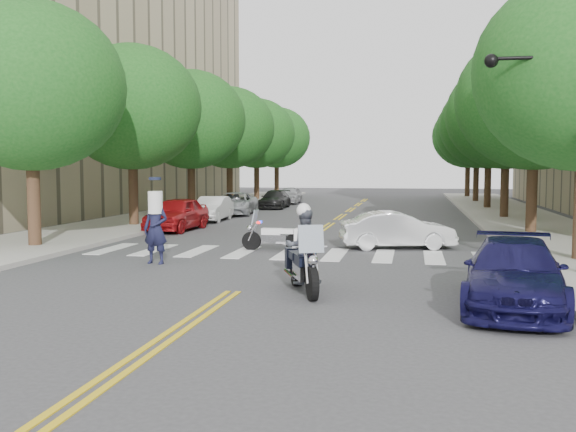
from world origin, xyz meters
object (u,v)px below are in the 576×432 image
(officer_standing, at_px, (156,229))
(convertible, at_px, (397,230))
(motorcycle_police, at_px, (303,253))
(motorcycle_parked, at_px, (279,237))
(sedan_blue, at_px, (514,274))

(officer_standing, xyz_separation_m, convertible, (6.86, 4.84, -0.38))
(motorcycle_police, height_order, officer_standing, officer_standing)
(motorcycle_police, distance_m, officer_standing, 5.98)
(motorcycle_police, height_order, convertible, motorcycle_police)
(motorcycle_police, xyz_separation_m, officer_standing, (-4.95, 3.37, 0.12))
(officer_standing, bearing_deg, motorcycle_police, -28.64)
(motorcycle_parked, bearing_deg, convertible, -68.19)
(convertible, bearing_deg, sedan_blue, -178.47)
(motorcycle_parked, height_order, sedan_blue, motorcycle_parked)
(motorcycle_police, height_order, motorcycle_parked, motorcycle_police)
(motorcycle_parked, relative_size, convertible, 0.55)
(officer_standing, xyz_separation_m, sedan_blue, (9.39, -4.16, -0.33))
(motorcycle_parked, relative_size, sedan_blue, 0.46)
(motorcycle_police, bearing_deg, officer_standing, -55.27)
(motorcycle_police, relative_size, convertible, 0.61)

